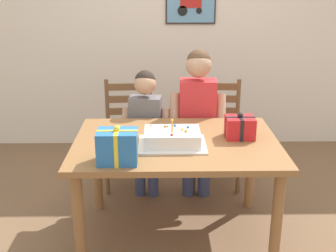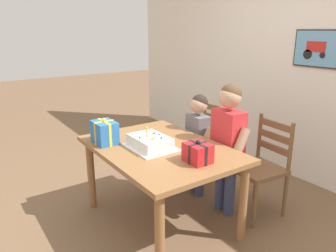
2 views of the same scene
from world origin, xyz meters
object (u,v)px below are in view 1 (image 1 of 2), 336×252
object	(u,v)px
chair_left	(129,133)
gift_box_beside_cake	(117,147)
dining_table	(176,154)
birthday_cake	(172,138)
chair_right	(216,133)
gift_box_red_large	(240,127)
child_younger	(146,122)
child_older	(198,110)

from	to	relation	value
chair_left	gift_box_beside_cake	bearing A→B (deg)	-88.86
dining_table	gift_box_beside_cake	distance (m)	0.53
birthday_cake	chair_right	distance (m)	1.09
chair_right	gift_box_red_large	bearing A→B (deg)	-86.56
chair_left	gift_box_red_large	bearing A→B (deg)	-45.02
gift_box_red_large	child_younger	bearing A→B (deg)	139.84
gift_box_beside_cake	chair_right	size ratio (longest dim) A/B	0.26
birthday_cake	chair_left	world-z (taller)	birthday_cake
gift_box_red_large	chair_right	size ratio (longest dim) A/B	0.22
child_older	chair_left	bearing A→B (deg)	155.64
chair_left	child_younger	distance (m)	0.36
gift_box_red_large	gift_box_beside_cake	world-z (taller)	gift_box_beside_cake
birthday_cake	child_older	world-z (taller)	child_older
dining_table	gift_box_red_large	xyz separation A→B (m)	(0.44, 0.06, 0.17)
birthday_cake	child_younger	distance (m)	0.73
gift_box_beside_cake	child_younger	distance (m)	0.98
dining_table	birthday_cake	world-z (taller)	birthday_cake
chair_right	child_older	distance (m)	0.44
dining_table	birthday_cake	bearing A→B (deg)	-109.90
dining_table	gift_box_beside_cake	xyz separation A→B (m)	(-0.36, -0.35, 0.19)
gift_box_red_large	gift_box_beside_cake	bearing A→B (deg)	-153.26
gift_box_beside_cake	chair_left	size ratio (longest dim) A/B	0.26
dining_table	chair_right	size ratio (longest dim) A/B	1.49
gift_box_red_large	chair_right	bearing A→B (deg)	93.44
chair_left	child_younger	bearing A→B (deg)	-58.90
birthday_cake	child_younger	bearing A→B (deg)	105.79
dining_table	chair_right	xyz separation A→B (m)	(0.39, 0.87, -0.17)
child_older	dining_table	bearing A→B (deg)	-107.59
gift_box_beside_cake	chair_left	bearing A→B (deg)	91.14
dining_table	child_older	size ratio (longest dim) A/B	1.10
child_older	child_younger	bearing A→B (deg)	179.95
child_younger	gift_box_red_large	bearing A→B (deg)	-40.16
chair_left	chair_right	bearing A→B (deg)	-0.01
gift_box_red_large	child_older	xyz separation A→B (m)	(-0.24, 0.56, -0.05)
gift_box_beside_cake	child_younger	xyz separation A→B (m)	(0.13, 0.96, -0.17)
chair_left	child_older	world-z (taller)	child_older
gift_box_red_large	chair_right	world-z (taller)	chair_right
gift_box_beside_cake	child_older	size ratio (longest dim) A/B	0.19
gift_box_beside_cake	chair_left	xyz separation A→B (m)	(-0.02, 1.22, -0.36)
child_younger	gift_box_beside_cake	bearing A→B (deg)	-97.93
child_older	child_younger	world-z (taller)	child_older
gift_box_beside_cake	dining_table	bearing A→B (deg)	43.82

